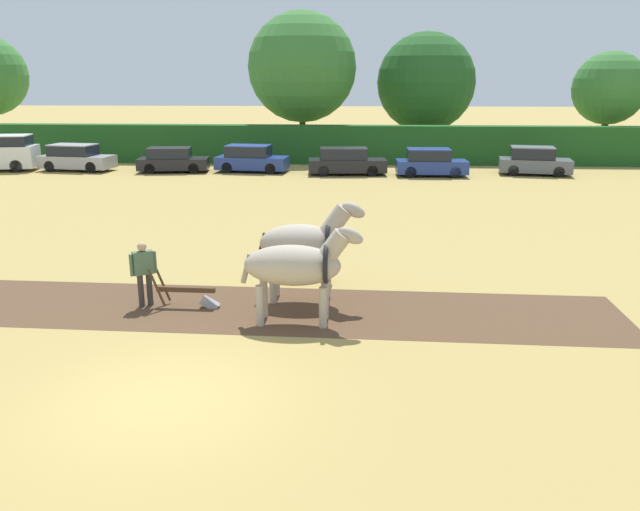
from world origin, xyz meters
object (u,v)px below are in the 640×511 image
(tree_center, at_px, (609,88))
(parked_car_center, at_px, (251,159))
(farmer_at_plow, at_px, (144,269))
(parked_car_center_right, at_px, (346,162))
(draft_horse_lead_right, at_px, (305,243))
(tree_center_left, at_px, (426,82))
(farmer_beside_team, at_px, (328,248))
(parked_car_center_left, at_px, (172,160))
(parked_car_far_right, at_px, (534,161))
(plow, at_px, (191,295))
(parked_car_left, at_px, (76,158))
(tree_left, at_px, (302,67))
(parked_car_right, at_px, (431,163))
(draft_horse_lead_left, at_px, (297,265))

(tree_center, bearing_deg, parked_car_center, -161.36)
(farmer_at_plow, height_order, parked_car_center_right, farmer_at_plow)
(parked_car_center, bearing_deg, draft_horse_lead_right, -71.07)
(tree_center_left, height_order, farmer_beside_team, tree_center_left)
(parked_car_center, bearing_deg, parked_car_center_left, -169.76)
(parked_car_far_right, bearing_deg, parked_car_center_left, -170.10)
(plow, distance_m, farmer_at_plow, 1.31)
(parked_car_left, bearing_deg, tree_center_left, 33.24)
(draft_horse_lead_right, bearing_deg, parked_car_left, 126.91)
(parked_car_center_left, bearing_deg, parked_car_center_right, -8.90)
(tree_left, xyz_separation_m, parked_car_right, (8.10, -8.88, -5.40))
(draft_horse_lead_right, height_order, plow, draft_horse_lead_right)
(plow, xyz_separation_m, parked_car_right, (8.19, 21.85, 0.43))
(draft_horse_lead_left, xyz_separation_m, farmer_beside_team, (0.55, 2.96, -0.38))
(parked_car_right, height_order, parked_car_far_right, parked_car_far_right)
(farmer_beside_team, xyz_separation_m, parked_car_center, (-5.57, 20.76, -0.22))
(tree_left, bearing_deg, farmer_at_plow, -92.32)
(tree_center_left, bearing_deg, parked_car_center_left, -146.09)
(draft_horse_lead_left, distance_m, parked_car_center, 24.26)
(plow, relative_size, farmer_beside_team, 1.00)
(tree_center_left, relative_size, farmer_beside_team, 5.15)
(farmer_at_plow, distance_m, parked_car_far_right, 27.43)
(tree_left, distance_m, parked_car_center_right, 10.64)
(tree_left, distance_m, draft_horse_lead_right, 30.52)
(tree_center, distance_m, plow, 37.57)
(parked_car_center_right, bearing_deg, parked_car_right, -8.09)
(farmer_at_plow, bearing_deg, tree_left, 144.68)
(parked_car_far_right, bearing_deg, parked_car_right, -162.08)
(tree_left, xyz_separation_m, tree_center_left, (8.83, 2.55, -1.03))
(draft_horse_lead_right, relative_size, parked_car_far_right, 0.65)
(tree_center_left, distance_m, parked_car_right, 12.26)
(tree_center_left, relative_size, parked_car_right, 2.15)
(tree_center_left, relative_size, plow, 5.17)
(farmer_at_plow, xyz_separation_m, parked_car_center, (-1.18, 22.86, -0.17))
(tree_center_left, xyz_separation_m, parked_car_center, (-11.26, -10.37, -4.36))
(tree_left, relative_size, parked_car_center_right, 2.15)
(tree_center_left, bearing_deg, parked_car_far_right, -63.18)
(tree_left, bearing_deg, draft_horse_lead_right, -84.99)
(parked_car_left, height_order, parked_car_center, same)
(tree_left, xyz_separation_m, draft_horse_lead_right, (2.63, -30.05, -4.66))
(tree_center_left, xyz_separation_m, farmer_beside_team, (-5.69, -31.13, -4.14))
(parked_car_center, bearing_deg, tree_left, 78.86)
(draft_horse_lead_left, height_order, farmer_beside_team, draft_horse_lead_left)
(farmer_at_plow, xyz_separation_m, parked_car_center_right, (4.51, 22.12, -0.19))
(plow, height_order, parked_car_left, parked_car_left)
(farmer_at_plow, relative_size, parked_car_right, 0.40)
(tree_center, height_order, plow, tree_center)
(parked_car_center, distance_m, parked_car_right, 10.58)
(tree_left, xyz_separation_m, tree_center, (20.97, 0.07, -1.40))
(tree_left, bearing_deg, parked_car_far_right, -29.41)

